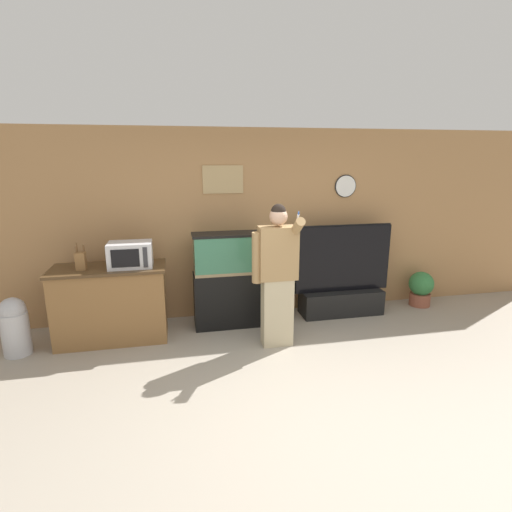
# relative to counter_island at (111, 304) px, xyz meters

# --- Properties ---
(ground_plane) EXTENTS (18.00, 18.00, 0.00)m
(ground_plane) POSITION_rel_counter_island_xyz_m (1.80, -1.91, -0.47)
(ground_plane) COLOR gray
(wall_back_paneled) EXTENTS (10.00, 0.08, 2.60)m
(wall_back_paneled) POSITION_rel_counter_island_xyz_m (1.80, 0.57, 0.83)
(wall_back_paneled) COLOR #A87A4C
(wall_back_paneled) RESTS_ON ground_plane
(counter_island) EXTENTS (1.34, 0.61, 0.94)m
(counter_island) POSITION_rel_counter_island_xyz_m (0.00, 0.00, 0.00)
(counter_island) COLOR brown
(counter_island) RESTS_ON ground_plane
(microwave) EXTENTS (0.51, 0.35, 0.30)m
(microwave) POSITION_rel_counter_island_xyz_m (0.27, -0.04, 0.62)
(microwave) COLOR silver
(microwave) RESTS_ON counter_island
(knife_block) EXTENTS (0.11, 0.11, 0.32)m
(knife_block) POSITION_rel_counter_island_xyz_m (-0.29, -0.05, 0.58)
(knife_block) COLOR brown
(knife_block) RESTS_ON counter_island
(aquarium_on_stand) EXTENTS (1.03, 0.36, 1.27)m
(aquarium_on_stand) POSITION_rel_counter_island_xyz_m (1.53, 0.13, 0.17)
(aquarium_on_stand) COLOR black
(aquarium_on_stand) RESTS_ON ground_plane
(tv_on_stand) EXTENTS (1.41, 0.40, 1.30)m
(tv_on_stand) POSITION_rel_counter_island_xyz_m (3.12, 0.20, -0.09)
(tv_on_stand) COLOR black
(tv_on_stand) RESTS_ON ground_plane
(person_standing) EXTENTS (0.54, 0.41, 1.71)m
(person_standing) POSITION_rel_counter_island_xyz_m (1.95, -0.55, 0.42)
(person_standing) COLOR #BCAD89
(person_standing) RESTS_ON ground_plane
(potted_plant) EXTENTS (0.37, 0.37, 0.53)m
(potted_plant) POSITION_rel_counter_island_xyz_m (4.44, 0.26, -0.19)
(potted_plant) COLOR brown
(potted_plant) RESTS_ON ground_plane
(trash_bin) EXTENTS (0.30, 0.30, 0.69)m
(trash_bin) POSITION_rel_counter_island_xyz_m (-1.04, -0.18, -0.12)
(trash_bin) COLOR #B7B7BC
(trash_bin) RESTS_ON ground_plane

